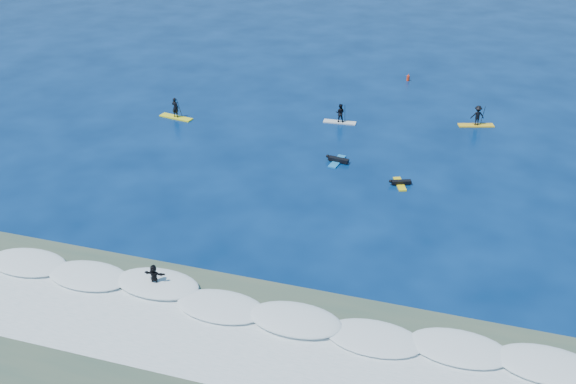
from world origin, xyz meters
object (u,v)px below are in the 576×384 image
(sup_paddler_center, at_px, (340,115))
(sup_paddler_right, at_px, (477,117))
(prone_paddler_near, at_px, (400,183))
(sup_paddler_left, at_px, (176,111))
(marker_buoy, at_px, (408,78))
(wave_surfer, at_px, (154,277))
(prone_paddler_far, at_px, (337,160))

(sup_paddler_center, relative_size, sup_paddler_right, 0.92)
(sup_paddler_center, height_order, prone_paddler_near, sup_paddler_center)
(sup_paddler_left, relative_size, marker_buoy, 4.23)
(wave_surfer, bearing_deg, prone_paddler_far, 66.85)
(wave_surfer, xyz_separation_m, marker_buoy, (8.71, 37.45, -0.47))
(prone_paddler_near, xyz_separation_m, prone_paddler_far, (-5.00, 2.19, 0.02))
(sup_paddler_left, distance_m, prone_paddler_far, 15.87)
(sup_paddler_right, relative_size, prone_paddler_near, 1.48)
(sup_paddler_right, distance_m, prone_paddler_far, 13.94)
(prone_paddler_far, bearing_deg, marker_buoy, 0.59)
(sup_paddler_center, distance_m, marker_buoy, 13.01)
(sup_paddler_right, xyz_separation_m, prone_paddler_near, (-4.67, -12.21, -0.67))
(sup_paddler_right, distance_m, marker_buoy, 11.93)
(sup_paddler_left, height_order, wave_surfer, sup_paddler_left)
(sup_paddler_left, bearing_deg, prone_paddler_near, -7.84)
(sup_paddler_left, xyz_separation_m, wave_surfer, (9.25, -22.08, 0.13))
(prone_paddler_near, height_order, wave_surfer, wave_surfer)
(sup_paddler_left, bearing_deg, marker_buoy, 50.52)
(prone_paddler_far, bearing_deg, wave_surfer, 169.72)
(marker_buoy, bearing_deg, sup_paddler_left, -139.47)
(sup_paddler_right, bearing_deg, marker_buoy, 108.96)
(sup_paddler_left, xyz_separation_m, prone_paddler_near, (20.26, -6.52, -0.52))
(sup_paddler_left, distance_m, sup_paddler_right, 25.58)
(prone_paddler_far, xyz_separation_m, wave_surfer, (-6.01, -17.75, 0.63))
(prone_paddler_near, bearing_deg, sup_paddler_left, 51.15)
(sup_paddler_left, height_order, sup_paddler_right, sup_paddler_left)
(marker_buoy, bearing_deg, sup_paddler_right, -54.22)
(prone_paddler_far, relative_size, wave_surfer, 1.19)
(sup_paddler_center, height_order, sup_paddler_right, sup_paddler_right)
(prone_paddler_far, bearing_deg, sup_paddler_left, 82.57)
(sup_paddler_right, relative_size, marker_buoy, 4.14)
(sup_paddler_left, relative_size, wave_surfer, 1.60)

